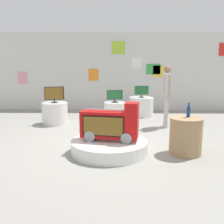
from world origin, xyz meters
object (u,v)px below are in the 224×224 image
object	(u,v)px
tv_on_center_rear	(142,91)
side_table_round	(186,136)
novelty_firetruck_tv	(110,125)
bottle_on_side_table	(188,111)
display_pedestal_center_rear	(141,107)
shopper_browsing_near_truck	(167,92)
tv_on_left_rear	(115,96)
display_pedestal_right_rear	(55,113)
tv_on_right_rear	(54,94)
display_pedestal_left_rear	(115,113)
main_display_pedestal	(109,146)

from	to	relation	value
tv_on_center_rear	side_table_round	bearing A→B (deg)	-82.51
novelty_firetruck_tv	side_table_round	distance (m)	1.53
side_table_round	bottle_on_side_table	bearing A→B (deg)	53.53
display_pedestal_center_rear	shopper_browsing_near_truck	world-z (taller)	shopper_browsing_near_truck
display_pedestal_center_rear	tv_on_left_rear	bearing A→B (deg)	-127.07
display_pedestal_right_rear	tv_on_left_rear	bearing A→B (deg)	2.09
tv_on_center_rear	display_pedestal_right_rear	xyz separation A→B (m)	(-2.75, -1.29, -0.56)
tv_on_center_rear	side_table_round	world-z (taller)	tv_on_center_rear
display_pedestal_center_rear	tv_on_center_rear	bearing A→B (deg)	-92.11
novelty_firetruck_tv	tv_on_right_rear	xyz separation A→B (m)	(-1.75, 2.60, 0.33)
display_pedestal_right_rear	display_pedestal_left_rear	bearing A→B (deg)	2.22
novelty_firetruck_tv	tv_on_center_rear	size ratio (longest dim) A/B	2.26
side_table_round	tv_on_center_rear	bearing A→B (deg)	97.49
display_pedestal_center_rear	tv_on_center_rear	distance (m)	0.56
novelty_firetruck_tv	tv_on_left_rear	size ratio (longest dim) A/B	2.53
display_pedestal_right_rear	tv_on_right_rear	distance (m)	0.59
display_pedestal_center_rear	side_table_round	distance (m)	3.98
tv_on_left_rear	bottle_on_side_table	bearing A→B (deg)	-60.63
main_display_pedestal	display_pedestal_right_rear	xyz separation A→B (m)	(-1.73, 2.60, 0.20)
novelty_firetruck_tv	tv_on_right_rear	bearing A→B (deg)	123.96
display_pedestal_left_rear	tv_on_left_rear	world-z (taller)	tv_on_left_rear
display_pedestal_right_rear	side_table_round	size ratio (longest dim) A/B	1.02
tv_on_left_rear	display_pedestal_center_rear	bearing A→B (deg)	52.93
side_table_round	bottle_on_side_table	distance (m)	0.49
main_display_pedestal	bottle_on_side_table	bearing A→B (deg)	0.23
side_table_round	display_pedestal_right_rear	bearing A→B (deg)	140.95
novelty_firetruck_tv	tv_on_left_rear	xyz separation A→B (m)	(0.07, 2.67, 0.27)
tv_on_left_rear	tv_on_center_rear	bearing A→B (deg)	52.84
tv_on_center_rear	tv_on_right_rear	size ratio (longest dim) A/B	0.93
main_display_pedestal	display_pedestal_right_rear	distance (m)	3.13
main_display_pedestal	tv_on_center_rear	distance (m)	4.09
tv_on_left_rear	side_table_round	size ratio (longest dim) A/B	0.63
tv_on_right_rear	shopper_browsing_near_truck	size ratio (longest dim) A/B	0.32
main_display_pedestal	novelty_firetruck_tv	distance (m)	0.46
tv_on_left_rear	tv_on_right_rear	size ratio (longest dim) A/B	0.84
novelty_firetruck_tv	display_pedestal_left_rear	xyz separation A→B (m)	(0.07, 2.68, -0.26)
display_pedestal_left_rear	tv_on_center_rear	xyz separation A→B (m)	(0.93, 1.22, 0.56)
display_pedestal_left_rear	bottle_on_side_table	size ratio (longest dim) A/B	2.26
main_display_pedestal	display_pedestal_left_rear	world-z (taller)	display_pedestal_left_rear
tv_on_right_rear	side_table_round	bearing A→B (deg)	-38.99
display_pedestal_center_rear	tv_on_right_rear	distance (m)	3.10
tv_on_left_rear	shopper_browsing_near_truck	size ratio (longest dim) A/B	0.27
tv_on_left_rear	side_table_round	bearing A→B (deg)	-61.95
novelty_firetruck_tv	main_display_pedestal	bearing A→B (deg)	153.10
display_pedestal_right_rear	display_pedestal_center_rear	bearing A→B (deg)	25.26
display_pedestal_right_rear	bottle_on_side_table	bearing A→B (deg)	-37.99
side_table_round	tv_on_right_rear	bearing A→B (deg)	141.01
bottle_on_side_table	side_table_round	bearing A→B (deg)	-126.47
display_pedestal_center_rear	display_pedestal_right_rear	bearing A→B (deg)	-154.74
display_pedestal_left_rear	side_table_round	distance (m)	3.08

